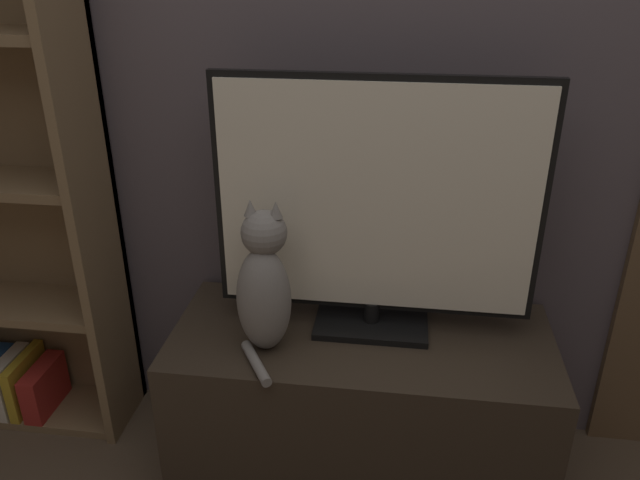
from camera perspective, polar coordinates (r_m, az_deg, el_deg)
wall_back at (r=1.85m, az=5.28°, el=17.75°), size 4.80×0.05×2.60m
tv_stand at (r=2.00m, az=3.61°, el=-14.69°), size 1.12×0.50×0.51m
tv at (r=1.72m, az=5.15°, el=2.87°), size 0.90×0.20×0.74m
cat at (r=1.71m, az=-5.13°, el=-4.18°), size 0.16×0.28×0.44m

